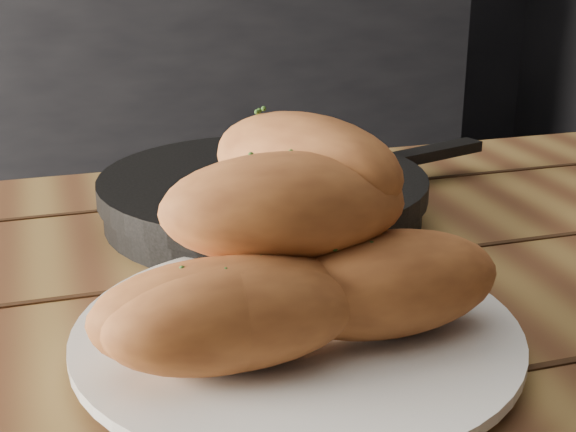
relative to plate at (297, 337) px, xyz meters
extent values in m
cube|color=black|center=(-0.21, 2.16, -0.31)|extent=(2.80, 0.60, 0.90)
cube|color=brown|center=(0.06, 0.03, -0.03)|extent=(1.45, 0.88, 0.04)
cylinder|color=white|center=(0.00, 0.00, 0.00)|extent=(0.27, 0.27, 0.01)
cylinder|color=white|center=(0.00, 0.00, 0.00)|extent=(0.30, 0.30, 0.01)
ellipsoid|color=#BE6E34|center=(-0.06, -0.04, 0.04)|extent=(0.17, 0.09, 0.07)
ellipsoid|color=#BE6E34|center=(0.05, -0.03, 0.04)|extent=(0.16, 0.08, 0.07)
ellipsoid|color=#BE6E34|center=(-0.01, 0.06, 0.04)|extent=(0.10, 0.16, 0.07)
ellipsoid|color=#BE6E34|center=(-0.01, -0.01, 0.10)|extent=(0.17, 0.09, 0.07)
ellipsoid|color=#BE6E34|center=(0.02, 0.03, 0.11)|extent=(0.14, 0.16, 0.07)
ellipsoid|color=#BE6E34|center=(-0.05, -0.04, 0.04)|extent=(0.17, 0.09, 0.07)
cylinder|color=black|center=(0.05, 0.26, 0.01)|extent=(0.31, 0.31, 0.03)
cylinder|color=black|center=(0.05, 0.26, 0.03)|extent=(0.32, 0.32, 0.02)
cube|color=black|center=(0.27, 0.33, 0.02)|extent=(0.14, 0.06, 0.01)
camera|label=1|loc=(-0.15, -0.46, 0.26)|focal=50.00mm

